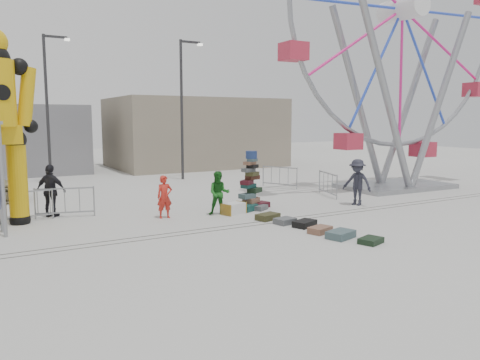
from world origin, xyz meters
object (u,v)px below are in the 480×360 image
barricade_dummy_b (22,207)px  pedestrian_grey (357,182)px  ferris_wheel (402,33)px  steamer_trunk (234,209)px  lamp_post_left (49,101)px  barricade_wheel_back (280,177)px  suitcase_tower (250,193)px  pedestrian_black (51,191)px  barricade_dummy_c (65,202)px  lamp_post_right (183,102)px  barricade_wheel_front (328,184)px  pedestrian_green (219,193)px  pedestrian_red (165,197)px

barricade_dummy_b → pedestrian_grey: 12.68m
ferris_wheel → pedestrian_grey: 8.90m
steamer_trunk → pedestrian_grey: size_ratio=0.46×
lamp_post_left → barricade_wheel_back: lamp_post_left is taller
suitcase_tower → pedestrian_black: suitcase_tower is taller
pedestrian_black → barricade_dummy_c: bearing=177.4°
ferris_wheel → barricade_dummy_c: size_ratio=7.84×
barricade_wheel_back → pedestrian_black: 11.50m
pedestrian_grey → lamp_post_right: bearing=174.0°
barricade_dummy_b → barricade_wheel_front: (12.71, -0.88, 0.00)m
suitcase_tower → barricade_wheel_back: bearing=21.9°
lamp_post_left → ferris_wheel: (15.00, -10.68, 3.24)m
suitcase_tower → steamer_trunk: 1.31m
steamer_trunk → pedestrian_black: pedestrian_black is taller
pedestrian_green → ferris_wheel: bearing=36.7°
barricade_dummy_b → barricade_dummy_c: (1.41, 0.14, 0.00)m
suitcase_tower → barricade_dummy_c: bearing=141.8°
lamp_post_left → barricade_wheel_front: (10.33, -10.93, -3.93)m
lamp_post_left → barricade_wheel_front: size_ratio=4.00×
steamer_trunk → pedestrian_red: bearing=148.6°
pedestrian_black → lamp_post_left: bearing=-59.4°
barricade_dummy_b → lamp_post_left: bearing=69.2°
suitcase_tower → pedestrian_black: size_ratio=1.20×
pedestrian_green → barricade_wheel_front: bearing=40.5°
suitcase_tower → barricade_dummy_b: bearing=145.4°
ferris_wheel → barricade_wheel_front: size_ratio=7.84×
lamp_post_left → pedestrian_black: bearing=-98.2°
pedestrian_black → barricade_wheel_front: bearing=-148.0°
barricade_dummy_b → pedestrian_green: size_ratio=1.23×
barricade_dummy_b → barricade_dummy_c: same height
lamp_post_right → lamp_post_left: size_ratio=1.00×
steamer_trunk → pedestrian_red: size_ratio=0.58×
ferris_wheel → pedestrian_grey: bearing=-151.0°
barricade_dummy_b → barricade_wheel_back: size_ratio=1.00×
lamp_post_left → barricade_dummy_b: size_ratio=4.00×
suitcase_tower → pedestrian_grey: bearing=-42.3°
lamp_post_right → pedestrian_green: 11.30m
lamp_post_right → pedestrian_green: size_ratio=4.93×
lamp_post_right → barricade_wheel_front: lamp_post_right is taller
lamp_post_right → lamp_post_left: same height
barricade_dummy_b → pedestrian_grey: bearing=-22.3°
suitcase_tower → steamer_trunk: (-1.08, -0.60, -0.43)m
suitcase_tower → ferris_wheel: ferris_wheel is taller
ferris_wheel → barricade_dummy_b: (-17.39, 0.64, -7.17)m
barricade_wheel_back → pedestrian_green: (-5.92, -4.67, 0.26)m
barricade_wheel_front → pedestrian_black: (-11.70, 1.38, 0.40)m
suitcase_tower → lamp_post_left: bearing=93.3°
lamp_post_right → pedestrian_grey: (2.86, -11.29, -3.53)m
barricade_wheel_front → barricade_dummy_b: bearing=103.3°
barricade_dummy_b → pedestrian_grey: (12.25, -3.25, 0.40)m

